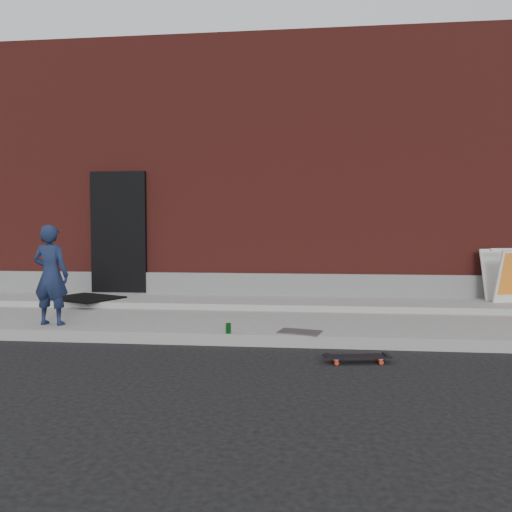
# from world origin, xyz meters

# --- Properties ---
(ground) EXTENTS (80.00, 80.00, 0.00)m
(ground) POSITION_xyz_m (0.00, 0.00, 0.00)
(ground) COLOR black
(ground) RESTS_ON ground
(sidewalk) EXTENTS (20.00, 3.00, 0.15)m
(sidewalk) POSITION_xyz_m (0.00, 1.50, 0.07)
(sidewalk) COLOR gray
(sidewalk) RESTS_ON ground
(apron) EXTENTS (20.00, 1.20, 0.10)m
(apron) POSITION_xyz_m (0.00, 2.40, 0.20)
(apron) COLOR gray
(apron) RESTS_ON sidewalk
(building) EXTENTS (20.00, 8.10, 5.00)m
(building) POSITION_xyz_m (-0.00, 6.99, 2.50)
(building) COLOR #5B1E19
(building) RESTS_ON ground
(child) EXTENTS (0.51, 0.35, 1.36)m
(child) POSITION_xyz_m (-2.55, 0.36, 0.83)
(child) COLOR #16203E
(child) RESTS_ON sidewalk
(skateboard) EXTENTS (0.72, 0.29, 0.08)m
(skateboard) POSITION_xyz_m (1.46, -0.62, 0.06)
(skateboard) COLOR red
(skateboard) RESTS_ON ground
(pizza_sign) EXTENTS (0.69, 0.75, 0.89)m
(pizza_sign) POSITION_xyz_m (4.17, 2.58, 0.69)
(pizza_sign) COLOR silver
(pizza_sign) RESTS_ON apron
(soda_can) EXTENTS (0.07, 0.07, 0.13)m
(soda_can) POSITION_xyz_m (-0.06, 0.05, 0.21)
(soda_can) COLOR #167124
(soda_can) RESTS_ON sidewalk
(doormat) EXTENTS (1.34, 1.24, 0.03)m
(doormat) POSITION_xyz_m (-2.90, 2.17, 0.27)
(doormat) COLOR black
(doormat) RESTS_ON apron
(utility_plate) EXTENTS (0.59, 0.45, 0.02)m
(utility_plate) POSITION_xyz_m (0.83, 0.20, 0.16)
(utility_plate) COLOR #5D5C62
(utility_plate) RESTS_ON sidewalk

